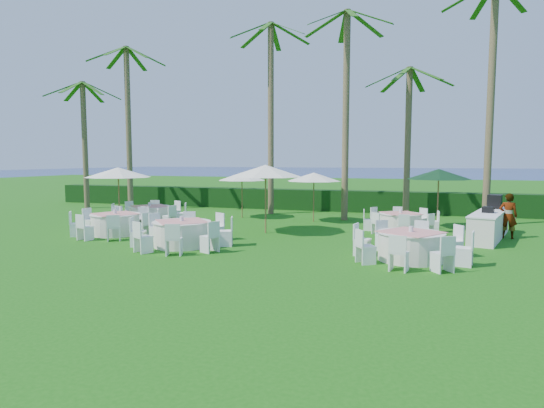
{
  "coord_description": "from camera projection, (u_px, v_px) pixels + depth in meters",
  "views": [
    {
      "loc": [
        6.68,
        -14.03,
        2.94
      ],
      "look_at": [
        1.38,
        2.05,
        1.3
      ],
      "focal_mm": 30.0,
      "sensor_mm": 36.0,
      "label": 1
    }
  ],
  "objects": [
    {
      "name": "ocean",
      "position": [
        394.0,
        172.0,
        112.03
      ],
      "size": [
        260.0,
        260.0,
        0.0
      ],
      "primitive_type": "plane",
      "color": "#081C54",
      "rests_on": "ground"
    },
    {
      "name": "umbrella_d",
      "position": [
        314.0,
        177.0,
        21.53
      ],
      "size": [
        2.58,
        2.58,
        2.35
      ],
      "color": "brown",
      "rests_on": "ground"
    },
    {
      "name": "palm_a",
      "position": [
        128.0,
        121.0,
        26.49
      ],
      "size": [
        4.11,
        4.4,
        9.47
      ],
      "color": "brown",
      "rests_on": "ground"
    },
    {
      "name": "hedge",
      "position": [
        303.0,
        200.0,
        26.91
      ],
      "size": [
        34.0,
        1.0,
        1.2
      ],
      "primitive_type": "cube",
      "color": "black",
      "rests_on": "ground"
    },
    {
      "name": "palm_f",
      "position": [
        85.0,
        138.0,
        27.52
      ],
      "size": [
        4.19,
        4.39,
        7.64
      ],
      "color": "brown",
      "rests_on": "ground"
    },
    {
      "name": "palm_e",
      "position": [
        491.0,
        95.0,
        19.93
      ],
      "size": [
        4.37,
        4.25,
        10.63
      ],
      "color": "brown",
      "rests_on": "ground"
    },
    {
      "name": "staff_person",
      "position": [
        508.0,
        216.0,
        17.02
      ],
      "size": [
        0.68,
        0.51,
        1.71
      ],
      "primitive_type": "imported",
      "rotation": [
        0.0,
        0.0,
        2.97
      ],
      "color": "gray",
      "rests_on": "ground"
    },
    {
      "name": "banquet_table_f",
      "position": [
        400.0,
        222.0,
        18.78
      ],
      "size": [
        3.04,
        3.04,
        0.92
      ],
      "color": "silver",
      "rests_on": "ground"
    },
    {
      "name": "umbrella_a",
      "position": [
        118.0,
        172.0,
        20.56
      ],
      "size": [
        2.94,
        2.94,
        2.61
      ],
      "color": "brown",
      "rests_on": "ground"
    },
    {
      "name": "ground",
      "position": [
        215.0,
        246.0,
        15.63
      ],
      "size": [
        120.0,
        120.0,
        0.0
      ],
      "primitive_type": "plane",
      "color": "#165A0F",
      "rests_on": "ground"
    },
    {
      "name": "palm_b",
      "position": [
        271.0,
        111.0,
        24.4
      ],
      "size": [
        4.14,
        4.4,
        10.21
      ],
      "color": "brown",
      "rests_on": "ground"
    },
    {
      "name": "umbrella_green",
      "position": [
        439.0,
        174.0,
        19.31
      ],
      "size": [
        2.65,
        2.65,
        2.57
      ],
      "color": "brown",
      "rests_on": "ground"
    },
    {
      "name": "palm_d",
      "position": [
        408.0,
        134.0,
        23.27
      ],
      "size": [
        4.35,
        4.29,
        7.65
      ],
      "color": "brown",
      "rests_on": "ground"
    },
    {
      "name": "banquet_table_d",
      "position": [
        150.0,
        215.0,
        20.9
      ],
      "size": [
        3.25,
        3.25,
        1.0
      ],
      "color": "silver",
      "rests_on": "ground"
    },
    {
      "name": "umbrella_b",
      "position": [
        266.0,
        171.0,
        18.14
      ],
      "size": [
        3.08,
        3.08,
        2.75
      ],
      "color": "brown",
      "rests_on": "ground"
    },
    {
      "name": "banquet_table_c",
      "position": [
        411.0,
        245.0,
        13.32
      ],
      "size": [
        3.4,
        3.4,
        1.02
      ],
      "color": "silver",
      "rests_on": "ground"
    },
    {
      "name": "palm_c",
      "position": [
        346.0,
        107.0,
        21.85
      ],
      "size": [
        4.36,
        4.28,
        10.03
      ],
      "color": "brown",
      "rests_on": "ground"
    },
    {
      "name": "banquet_table_a",
      "position": [
        115.0,
        223.0,
        17.95
      ],
      "size": [
        3.35,
        3.35,
        1.0
      ],
      "color": "silver",
      "rests_on": "ground"
    },
    {
      "name": "buffet_table",
      "position": [
        489.0,
        224.0,
        17.05
      ],
      "size": [
        2.01,
        4.51,
        1.57
      ],
      "color": "silver",
      "rests_on": "ground"
    },
    {
      "name": "banquet_table_b",
      "position": [
        182.0,
        233.0,
        15.53
      ],
      "size": [
        3.4,
        3.4,
        1.04
      ],
      "color": "silver",
      "rests_on": "ground"
    },
    {
      "name": "umbrella_c",
      "position": [
        242.0,
        176.0,
        23.02
      ],
      "size": [
        2.48,
        2.48,
        2.31
      ],
      "color": "brown",
      "rests_on": "ground"
    }
  ]
}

